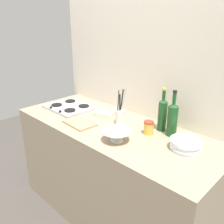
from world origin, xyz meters
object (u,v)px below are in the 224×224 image
(stovetop_hob, at_px, (70,107))
(condiment_jar_front, at_px, (149,128))
(wine_bottle_mid_left, at_px, (172,119))
(mixing_bowl, at_px, (117,136))
(wine_bottle_leftmost, at_px, (162,114))
(plate_stack, at_px, (186,144))
(butter_dish, at_px, (104,114))
(cutting_board, at_px, (80,123))
(utensil_crock, at_px, (120,116))

(stovetop_hob, xyz_separation_m, condiment_jar_front, (0.87, 0.08, 0.04))
(wine_bottle_mid_left, relative_size, mixing_bowl, 1.66)
(wine_bottle_leftmost, distance_m, wine_bottle_mid_left, 0.11)
(stovetop_hob, relative_size, plate_stack, 2.03)
(stovetop_hob, height_order, butter_dish, butter_dish)
(condiment_jar_front, bearing_deg, wine_bottle_mid_left, 36.54)
(wine_bottle_mid_left, height_order, mixing_bowl, wine_bottle_mid_left)
(mixing_bowl, relative_size, cutting_board, 0.80)
(plate_stack, distance_m, condiment_jar_front, 0.31)
(stovetop_hob, distance_m, condiment_jar_front, 0.88)
(wine_bottle_leftmost, relative_size, wine_bottle_mid_left, 0.97)
(stovetop_hob, height_order, cutting_board, stovetop_hob)
(wine_bottle_leftmost, xyz_separation_m, utensil_crock, (-0.31, -0.13, -0.06))
(plate_stack, distance_m, wine_bottle_mid_left, 0.23)
(butter_dish, relative_size, condiment_jar_front, 1.60)
(plate_stack, bearing_deg, condiment_jar_front, 177.38)
(wine_bottle_leftmost, bearing_deg, stovetop_hob, -167.44)
(plate_stack, relative_size, wine_bottle_mid_left, 0.61)
(butter_dish, distance_m, utensil_crock, 0.20)
(plate_stack, bearing_deg, butter_dish, 179.40)
(mixing_bowl, distance_m, utensil_crock, 0.31)
(wine_bottle_leftmost, height_order, butter_dish, wine_bottle_leftmost)
(utensil_crock, distance_m, cutting_board, 0.34)
(utensil_crock, bearing_deg, butter_dish, 178.95)
(mixing_bowl, bearing_deg, cutting_board, 179.76)
(cutting_board, bearing_deg, wine_bottle_leftmost, 34.68)
(utensil_crock, relative_size, cutting_board, 1.23)
(wine_bottle_mid_left, bearing_deg, stovetop_hob, -170.14)
(plate_stack, relative_size, utensil_crock, 0.66)
(stovetop_hob, relative_size, condiment_jar_front, 4.23)
(wine_bottle_leftmost, bearing_deg, cutting_board, -145.32)
(stovetop_hob, relative_size, mixing_bowl, 2.05)
(plate_stack, height_order, cutting_board, plate_stack)
(stovetop_hob, relative_size, wine_bottle_mid_left, 1.24)
(wine_bottle_mid_left, bearing_deg, utensil_crock, -165.23)
(mixing_bowl, bearing_deg, condiment_jar_front, 70.06)
(stovetop_hob, bearing_deg, utensil_crock, 6.37)
(condiment_jar_front, distance_m, cutting_board, 0.57)
(plate_stack, bearing_deg, stovetop_hob, -177.02)
(butter_dish, height_order, utensil_crock, utensil_crock)
(stovetop_hob, bearing_deg, plate_stack, 2.98)
(stovetop_hob, distance_m, wine_bottle_mid_left, 1.03)
(plate_stack, height_order, condiment_jar_front, condiment_jar_front)
(stovetop_hob, bearing_deg, mixing_bowl, -12.57)
(wine_bottle_mid_left, xyz_separation_m, utensil_crock, (-0.41, -0.11, -0.06))
(stovetop_hob, xyz_separation_m, mixing_bowl, (0.78, -0.17, 0.03))
(plate_stack, relative_size, mixing_bowl, 1.01)
(cutting_board, bearing_deg, utensil_crock, 45.92)
(wine_bottle_mid_left, bearing_deg, condiment_jar_front, -143.46)
(mixing_bowl, bearing_deg, plate_stack, 30.42)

